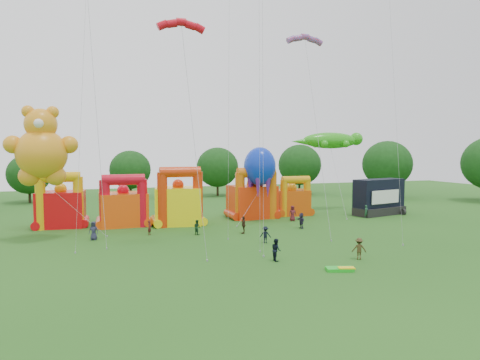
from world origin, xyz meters
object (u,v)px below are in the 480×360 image
object	(u,v)px
stage_trailer	(379,197)
gecko_kite	(336,169)
bouncy_castle_2	(179,203)
octopus_kite	(255,186)
spectator_4	(244,225)
spectator_0	(94,231)
teddy_bear_kite	(43,152)
bouncy_castle_0	(61,206)

from	to	relation	value
stage_trailer	gecko_kite	xyz separation A→B (m)	(-5.08, 3.13, 3.87)
gecko_kite	bouncy_castle_2	bearing A→B (deg)	-173.18
gecko_kite	octopus_kite	bearing A→B (deg)	-167.57
spectator_4	spectator_0	bearing A→B (deg)	-74.25
teddy_bear_kite	bouncy_castle_2	bearing A→B (deg)	19.44
bouncy_castle_2	bouncy_castle_0	bearing A→B (deg)	168.98
bouncy_castle_2	octopus_kite	xyz separation A→B (m)	(9.76, -0.18, 1.79)
stage_trailer	spectator_0	world-z (taller)	stage_trailer
spectator_4	gecko_kite	bearing A→B (deg)	141.90
bouncy_castle_0	teddy_bear_kite	distance (m)	9.97
bouncy_castle_0	spectator_0	bearing A→B (deg)	-66.77
stage_trailer	teddy_bear_kite	distance (m)	43.16
spectator_0	spectator_4	distance (m)	15.52
stage_trailer	bouncy_castle_2	bearing A→B (deg)	179.26
teddy_bear_kite	spectator_0	xyz separation A→B (m)	(4.56, -1.22, -7.90)
octopus_kite	spectator_0	bearing A→B (deg)	-162.68
gecko_kite	spectator_0	world-z (taller)	gecko_kite
bouncy_castle_0	teddy_bear_kite	xyz separation A→B (m)	(-0.76, -7.64, 6.36)
octopus_kite	spectator_4	world-z (taller)	octopus_kite
bouncy_castle_2	spectator_0	world-z (taller)	bouncy_castle_2
octopus_kite	bouncy_castle_0	bearing A→B (deg)	173.12
gecko_kite	teddy_bear_kite	bearing A→B (deg)	-168.23
spectator_0	teddy_bear_kite	bearing A→B (deg)	-177.89
bouncy_castle_2	spectator_0	size ratio (longest dim) A/B	3.75
bouncy_castle_0	bouncy_castle_2	xyz separation A→B (m)	(13.46, -2.62, 0.19)
bouncy_castle_2	octopus_kite	distance (m)	9.92
bouncy_castle_2	spectator_4	world-z (taller)	bouncy_castle_2
stage_trailer	gecko_kite	size ratio (longest dim) A/B	0.70
gecko_kite	spectator_4	world-z (taller)	gecko_kite
gecko_kite	octopus_kite	xyz separation A→B (m)	(-13.37, -2.95, -1.82)
spectator_0	spectator_4	bearing A→B (deg)	11.87
bouncy_castle_0	bouncy_castle_2	size ratio (longest dim) A/B	0.93
bouncy_castle_0	octopus_kite	xyz separation A→B (m)	(23.22, -2.80, 1.98)
stage_trailer	octopus_kite	size ratio (longest dim) A/B	0.87
teddy_bear_kite	spectator_4	size ratio (longest dim) A/B	7.08
stage_trailer	octopus_kite	distance (m)	18.56
stage_trailer	spectator_0	size ratio (longest dim) A/B	4.37
bouncy_castle_0	stage_trailer	bearing A→B (deg)	-4.10
gecko_kite	spectator_0	size ratio (longest dim) A/B	6.25
bouncy_castle_0	octopus_kite	size ratio (longest dim) A/B	0.69
bouncy_castle_2	gecko_kite	distance (m)	23.57
bouncy_castle_0	spectator_4	bearing A→B (deg)	-28.04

